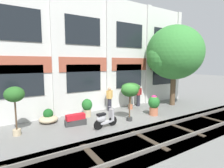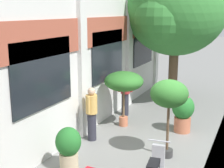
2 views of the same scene
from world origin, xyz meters
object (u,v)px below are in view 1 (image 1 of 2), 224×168
at_px(potted_plant_wide_bowl, 48,118).
at_px(potted_plant_terracotta_small, 15,97).
at_px(broadleaf_tree, 174,54).
at_px(resident_by_doorway, 138,95).
at_px(potted_plant_tall_urn, 131,88).
at_px(potted_plant_low_pan, 130,91).
at_px(potted_plant_ribbed_drum, 154,104).
at_px(resident_watching_tracks, 110,98).
at_px(potted_plant_glazed_jar, 87,107).
at_px(scooter_near_curb, 105,119).
at_px(potted_plant_square_trough, 76,120).

height_order(potted_plant_wide_bowl, potted_plant_terracotta_small, potted_plant_terracotta_small).
xyz_separation_m(broadleaf_tree, resident_by_doorway, (-2.45, 1.11, -2.99)).
bearing_deg(potted_plant_tall_urn, potted_plant_wide_bowl, 178.58).
bearing_deg(potted_plant_low_pan, potted_plant_ribbed_drum, 1.11).
bearing_deg(resident_watching_tracks, potted_plant_glazed_jar, -85.35).
height_order(broadleaf_tree, potted_plant_terracotta_small, broadleaf_tree).
relative_size(potted_plant_wide_bowl, scooter_near_curb, 0.72).
bearing_deg(resident_watching_tracks, broadleaf_tree, 70.82).
distance_m(potted_plant_ribbed_drum, resident_watching_tracks, 2.90).
relative_size(potted_plant_tall_urn, potted_plant_low_pan, 0.89).
height_order(potted_plant_terracotta_small, resident_by_doorway, potted_plant_terracotta_small).
distance_m(potted_plant_wide_bowl, scooter_near_curb, 3.16).
bearing_deg(resident_by_doorway, broadleaf_tree, 132.68).
xyz_separation_m(potted_plant_tall_urn, potted_plant_wide_bowl, (-5.48, 0.14, -1.21)).
xyz_separation_m(potted_plant_glazed_jar, resident_watching_tracks, (1.78, 0.35, 0.26)).
bearing_deg(resident_watching_tracks, potted_plant_wide_bowl, -93.10).
relative_size(potted_plant_low_pan, potted_plant_ribbed_drum, 1.66).
bearing_deg(potted_plant_wide_bowl, broadleaf_tree, -5.49).
height_order(potted_plant_square_trough, potted_plant_wide_bowl, potted_plant_wide_bowl).
bearing_deg(resident_watching_tracks, resident_by_doorway, 83.40).
relative_size(broadleaf_tree, potted_plant_tall_urn, 3.23).
bearing_deg(potted_plant_wide_bowl, potted_plant_glazed_jar, -2.85).
distance_m(scooter_near_curb, resident_watching_tracks, 3.12).
relative_size(potted_plant_tall_urn, resident_by_doorway, 1.16).
bearing_deg(potted_plant_square_trough, scooter_near_curb, -45.91).
distance_m(broadleaf_tree, potted_plant_wide_bowl, 9.67).
height_order(potted_plant_tall_urn, potted_plant_ribbed_drum, potted_plant_tall_urn).
xyz_separation_m(potted_plant_glazed_jar, potted_plant_square_trough, (-1.10, -1.03, -0.32)).
bearing_deg(potted_plant_wide_bowl, potted_plant_low_pan, -27.89).
distance_m(potted_plant_wide_bowl, resident_by_doorway, 6.53).
bearing_deg(potted_plant_tall_urn, resident_by_doorway, 20.42).
xyz_separation_m(potted_plant_terracotta_small, potted_plant_ribbed_drum, (7.35, -1.05, -1.03)).
bearing_deg(potted_plant_low_pan, potted_plant_glazed_jar, 130.78).
bearing_deg(potted_plant_terracotta_small, scooter_near_curb, -18.99).
relative_size(potted_plant_glazed_jar, potted_plant_terracotta_small, 0.49).
relative_size(potted_plant_square_trough, potted_plant_tall_urn, 0.61).
xyz_separation_m(potted_plant_wide_bowl, potted_plant_ribbed_drum, (5.80, -2.03, 0.43)).
bearing_deg(potted_plant_low_pan, potted_plant_square_trough, 161.77).
relative_size(potted_plant_glazed_jar, potted_plant_tall_urn, 0.58).
height_order(potted_plant_tall_urn, potted_plant_terracotta_small, potted_plant_terracotta_small).
distance_m(potted_plant_square_trough, scooter_near_curb, 1.57).
height_order(potted_plant_low_pan, potted_plant_ribbed_drum, potted_plant_low_pan).
height_order(broadleaf_tree, potted_plant_low_pan, broadleaf_tree).
bearing_deg(scooter_near_curb, potted_plant_terracotta_small, 153.29).
bearing_deg(potted_plant_ribbed_drum, potted_plant_square_trough, 169.35).
bearing_deg(potted_plant_terracotta_small, potted_plant_low_pan, -11.26).
distance_m(potted_plant_square_trough, potted_plant_ribbed_drum, 4.79).
bearing_deg(potted_plant_tall_urn, potted_plant_square_trough, -167.00).
bearing_deg(scooter_near_curb, broadleaf_tree, 4.05).
distance_m(potted_plant_glazed_jar, potted_plant_ribbed_drum, 4.07).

